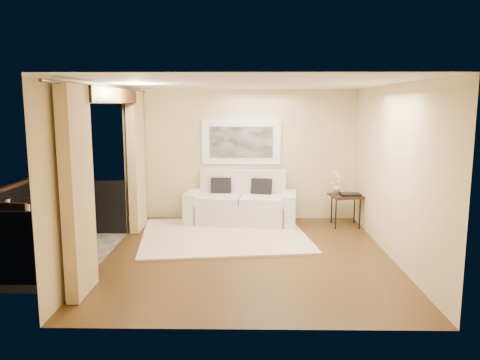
{
  "coord_description": "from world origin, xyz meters",
  "views": [
    {
      "loc": [
        -0.02,
        -7.19,
        2.39
      ],
      "look_at": [
        -0.14,
        1.06,
        1.05
      ],
      "focal_mm": 35.0,
      "sensor_mm": 36.0,
      "label": 1
    }
  ],
  "objects_px": {
    "side_table": "(346,198)",
    "ice_bucket": "(5,205)",
    "sofa": "(241,205)",
    "orchid": "(337,181)",
    "balcony_chair_near": "(10,234)",
    "bistro_table": "(16,218)",
    "balcony_chair_far": "(41,219)"
  },
  "relations": [
    {
      "from": "sofa",
      "to": "orchid",
      "type": "relative_size",
      "value": 4.54
    },
    {
      "from": "orchid",
      "to": "bistro_table",
      "type": "height_order",
      "value": "orchid"
    },
    {
      "from": "bistro_table",
      "to": "balcony_chair_far",
      "type": "xyz_separation_m",
      "value": [
        0.22,
        0.35,
        -0.12
      ]
    },
    {
      "from": "bistro_table",
      "to": "balcony_chair_far",
      "type": "relative_size",
      "value": 0.85
    },
    {
      "from": "side_table",
      "to": "bistro_table",
      "type": "bearing_deg",
      "value": -160.76
    },
    {
      "from": "side_table",
      "to": "orchid",
      "type": "distance_m",
      "value": 0.38
    },
    {
      "from": "sofa",
      "to": "side_table",
      "type": "relative_size",
      "value": 3.44
    },
    {
      "from": "balcony_chair_near",
      "to": "side_table",
      "type": "bearing_deg",
      "value": 35.36
    },
    {
      "from": "sofa",
      "to": "ice_bucket",
      "type": "xyz_separation_m",
      "value": [
        -3.71,
        -2.12,
        0.44
      ]
    },
    {
      "from": "side_table",
      "to": "orchid",
      "type": "relative_size",
      "value": 1.32
    },
    {
      "from": "side_table",
      "to": "orchid",
      "type": "xyz_separation_m",
      "value": [
        -0.16,
        0.15,
        0.31
      ]
    },
    {
      "from": "balcony_chair_far",
      "to": "ice_bucket",
      "type": "bearing_deg",
      "value": 33.4
    },
    {
      "from": "ice_bucket",
      "to": "bistro_table",
      "type": "bearing_deg",
      "value": -19.69
    },
    {
      "from": "sofa",
      "to": "balcony_chair_far",
      "type": "distance_m",
      "value": 3.77
    },
    {
      "from": "bistro_table",
      "to": "ice_bucket",
      "type": "xyz_separation_m",
      "value": [
        -0.19,
        0.07,
        0.18
      ]
    },
    {
      "from": "ice_bucket",
      "to": "sofa",
      "type": "bearing_deg",
      "value": 29.72
    },
    {
      "from": "orchid",
      "to": "balcony_chair_near",
      "type": "xyz_separation_m",
      "value": [
        -5.11,
        -2.9,
        -0.29
      ]
    },
    {
      "from": "bistro_table",
      "to": "orchid",
      "type": "bearing_deg",
      "value": 21.16
    },
    {
      "from": "sofa",
      "to": "side_table",
      "type": "height_order",
      "value": "sofa"
    },
    {
      "from": "balcony_chair_far",
      "to": "sofa",
      "type": "bearing_deg",
      "value": -151.8
    },
    {
      "from": "side_table",
      "to": "ice_bucket",
      "type": "relative_size",
      "value": 3.31
    },
    {
      "from": "orchid",
      "to": "balcony_chair_far",
      "type": "distance_m",
      "value": 5.49
    },
    {
      "from": "sofa",
      "to": "orchid",
      "type": "xyz_separation_m",
      "value": [
        1.9,
        -0.09,
        0.51
      ]
    },
    {
      "from": "sofa",
      "to": "balcony_chair_near",
      "type": "bearing_deg",
      "value": -131.04
    },
    {
      "from": "sofa",
      "to": "bistro_table",
      "type": "height_order",
      "value": "sofa"
    },
    {
      "from": "sofa",
      "to": "ice_bucket",
      "type": "relative_size",
      "value": 11.38
    },
    {
      "from": "balcony_chair_far",
      "to": "bistro_table",
      "type": "bearing_deg",
      "value": 57.05
    },
    {
      "from": "side_table",
      "to": "balcony_chair_near",
      "type": "bearing_deg",
      "value": -152.44
    },
    {
      "from": "sofa",
      "to": "bistro_table",
      "type": "relative_size",
      "value": 2.99
    },
    {
      "from": "orchid",
      "to": "side_table",
      "type": "bearing_deg",
      "value": -43.14
    },
    {
      "from": "sofa",
      "to": "balcony_chair_near",
      "type": "xyz_separation_m",
      "value": [
        -3.21,
        -2.99,
        0.22
      ]
    },
    {
      "from": "balcony_chair_near",
      "to": "bistro_table",
      "type": "bearing_deg",
      "value": 118.3
    }
  ]
}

